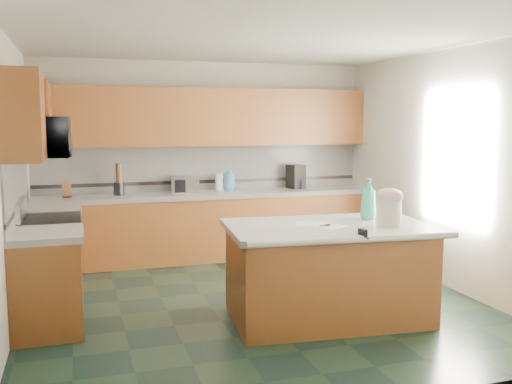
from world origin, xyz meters
name	(u,v)px	position (x,y,z in m)	size (l,w,h in m)	color
floor	(252,302)	(0.00, 0.00, 0.00)	(4.60, 4.60, 0.00)	black
ceiling	(252,39)	(0.00, 0.00, 2.70)	(4.60, 4.60, 0.00)	white
wall_back	(204,159)	(0.00, 2.32, 1.35)	(4.60, 0.04, 2.70)	silver
wall_front	(359,208)	(0.00, -2.32, 1.35)	(4.60, 0.04, 2.70)	silver
wall_left	(6,182)	(-2.32, 0.00, 1.35)	(0.04, 4.60, 2.70)	silver
wall_right	(446,169)	(2.32, 0.00, 1.35)	(0.04, 4.60, 2.70)	silver
back_base_cab	(210,228)	(0.00, 2.00, 0.43)	(4.60, 0.60, 0.86)	#451F0B
back_countertop	(209,195)	(0.00, 2.00, 0.89)	(4.60, 0.64, 0.06)	white
back_upper_cab	(206,117)	(0.00, 2.13, 1.94)	(4.60, 0.33, 0.78)	#451F0B
back_backsplash	(205,168)	(0.00, 2.29, 1.24)	(4.60, 0.02, 0.63)	silver
back_accent_band	(205,182)	(0.00, 2.28, 1.04)	(4.60, 0.01, 0.05)	black
left_base_cab_rear	(54,248)	(-2.00, 1.29, 0.43)	(0.60, 0.82, 0.86)	#451F0B
left_counter_rear	(52,209)	(-2.00, 1.29, 0.89)	(0.64, 0.82, 0.06)	white
left_base_cab_front	(48,285)	(-2.00, -0.24, 0.43)	(0.60, 0.72, 0.86)	#451F0B
left_counter_front	(45,235)	(-2.00, -0.24, 0.89)	(0.64, 0.72, 0.06)	white
left_backsplash	(17,187)	(-2.29, 0.55, 1.24)	(0.02, 2.30, 0.63)	silver
left_accent_band	(19,207)	(-2.28, 0.55, 1.04)	(0.01, 2.30, 0.05)	black
left_upper_cab_rear	(36,117)	(-2.13, 1.42, 1.94)	(0.33, 1.09, 0.78)	#451F0B
left_upper_cab_front	(23,116)	(-2.13, -0.24, 1.94)	(0.33, 0.72, 0.78)	#451F0B
range_body	(51,264)	(-2.00, 0.50, 0.44)	(0.60, 0.76, 0.88)	#B7B7BC
range_oven_door	(81,266)	(-1.71, 0.50, 0.40)	(0.02, 0.68, 0.55)	black
range_cooktop	(49,220)	(-2.00, 0.50, 0.90)	(0.62, 0.78, 0.04)	black
range_handle	(82,230)	(-1.68, 0.50, 0.78)	(0.02, 0.02, 0.66)	#B7B7BC
range_backguard	(21,209)	(-2.26, 0.50, 1.02)	(0.06, 0.76, 0.18)	#B7B7BC
microwave	(45,137)	(-2.00, 0.50, 1.73)	(0.73, 0.50, 0.41)	#B7B7BC
island_base	(328,275)	(0.54, -0.69, 0.43)	(1.81, 1.03, 0.86)	#451F0B
island_top	(328,228)	(0.54, -0.69, 0.89)	(1.91, 1.13, 0.06)	white
island_bullnose	(356,240)	(0.54, -1.26, 0.89)	(0.06, 0.06, 1.91)	white
treat_jar	(389,213)	(1.05, -0.91, 1.04)	(0.23, 0.23, 0.24)	beige
treat_jar_lid	(389,196)	(1.05, -0.91, 1.20)	(0.25, 0.25, 0.16)	#CB9AA7
treat_jar_knob	(389,190)	(1.05, -0.91, 1.25)	(0.03, 0.03, 0.08)	tan
treat_jar_knob_end_l	(385,191)	(1.01, -0.91, 1.25)	(0.04, 0.04, 0.04)	tan
treat_jar_knob_end_r	(393,190)	(1.09, -0.91, 1.25)	(0.04, 0.04, 0.04)	tan
soap_bottle_island	(368,199)	(1.05, -0.53, 1.12)	(0.16, 0.16, 0.41)	teal
paper_sheet_a	(331,227)	(0.52, -0.80, 0.92)	(0.29, 0.21, 0.00)	white
paper_sheet_b	(313,224)	(0.41, -0.62, 0.92)	(0.32, 0.24, 0.00)	white
clamp_body	(363,234)	(0.61, -1.24, 0.93)	(0.03, 0.10, 0.09)	black
clamp_handle	(366,238)	(0.61, -1.30, 0.91)	(0.02, 0.02, 0.07)	black
knife_block	(67,189)	(-1.85, 2.05, 1.02)	(0.11, 0.09, 0.21)	#472814
utensil_crock	(119,189)	(-1.19, 2.08, 1.00)	(0.14, 0.14, 0.17)	black
utensil_bundle	(119,173)	(-1.19, 2.08, 1.21)	(0.08, 0.08, 0.25)	#472814
toaster_oven	(185,185)	(-0.32, 2.05, 1.03)	(0.36, 0.25, 0.21)	#B7B7BC
toaster_oven_door	(187,186)	(-0.32, 1.93, 1.03)	(0.32, 0.01, 0.17)	black
paper_towel	(219,182)	(0.16, 2.10, 1.04)	(0.11, 0.11, 0.24)	white
paper_towel_base	(219,191)	(0.16, 2.10, 0.93)	(0.16, 0.16, 0.01)	#B7B7BC
water_jug	(229,182)	(0.30, 2.06, 1.05)	(0.15, 0.15, 0.25)	teal
water_jug_neck	(229,172)	(0.30, 2.06, 1.19)	(0.07, 0.07, 0.04)	teal
coffee_maker	(296,177)	(1.29, 2.08, 1.09)	(0.20, 0.22, 0.34)	black
coffee_carafe	(297,184)	(1.29, 2.03, 0.99)	(0.14, 0.14, 0.14)	black
soap_bottle_back	(295,181)	(1.27, 2.05, 1.03)	(0.10, 0.10, 0.22)	white
soap_back_cap	(295,172)	(1.27, 2.05, 1.16)	(0.02, 0.02, 0.03)	red
window_light_proxy	(455,157)	(2.29, -0.20, 1.50)	(0.02, 1.40, 1.10)	white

